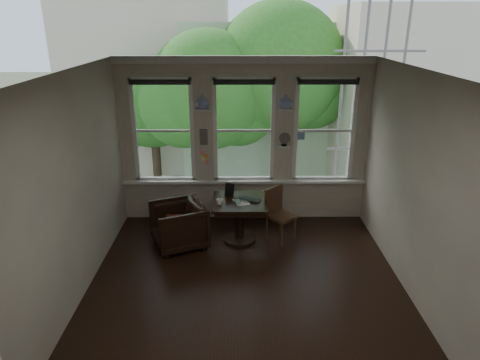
{
  "coord_description": "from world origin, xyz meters",
  "views": [
    {
      "loc": [
        -0.12,
        -5.29,
        3.58
      ],
      "look_at": [
        -0.08,
        0.9,
        1.25
      ],
      "focal_mm": 32.0,
      "sensor_mm": 36.0,
      "label": 1
    }
  ],
  "objects_px": {
    "laptop": "(248,201)",
    "table": "(239,221)",
    "side_chair_right": "(281,215)",
    "armchair_left": "(179,225)",
    "mug": "(219,202)"
  },
  "relations": [
    {
      "from": "armchair_left",
      "to": "mug",
      "type": "relative_size",
      "value": 8.78
    },
    {
      "from": "side_chair_right",
      "to": "laptop",
      "type": "distance_m",
      "value": 0.65
    },
    {
      "from": "side_chair_right",
      "to": "armchair_left",
      "type": "bearing_deg",
      "value": 143.5
    },
    {
      "from": "table",
      "to": "side_chair_right",
      "type": "relative_size",
      "value": 0.98
    },
    {
      "from": "side_chair_right",
      "to": "laptop",
      "type": "height_order",
      "value": "side_chair_right"
    },
    {
      "from": "armchair_left",
      "to": "side_chair_right",
      "type": "relative_size",
      "value": 0.91
    },
    {
      "from": "armchair_left",
      "to": "mug",
      "type": "distance_m",
      "value": 0.8
    },
    {
      "from": "armchair_left",
      "to": "laptop",
      "type": "relative_size",
      "value": 2.38
    },
    {
      "from": "table",
      "to": "mug",
      "type": "distance_m",
      "value": 0.55
    },
    {
      "from": "table",
      "to": "armchair_left",
      "type": "height_order",
      "value": "armchair_left"
    },
    {
      "from": "laptop",
      "to": "mug",
      "type": "relative_size",
      "value": 3.68
    },
    {
      "from": "laptop",
      "to": "mug",
      "type": "xyz_separation_m",
      "value": [
        -0.47,
        -0.11,
        0.03
      ]
    },
    {
      "from": "laptop",
      "to": "table",
      "type": "bearing_deg",
      "value": -165.46
    },
    {
      "from": "side_chair_right",
      "to": "laptop",
      "type": "relative_size",
      "value": 2.61
    },
    {
      "from": "mug",
      "to": "laptop",
      "type": "bearing_deg",
      "value": 12.78
    }
  ]
}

